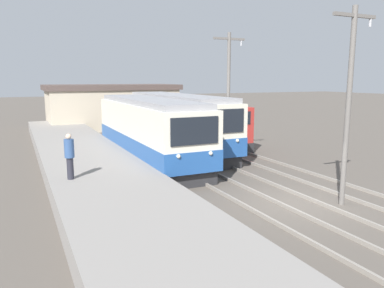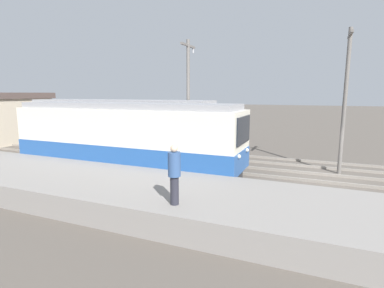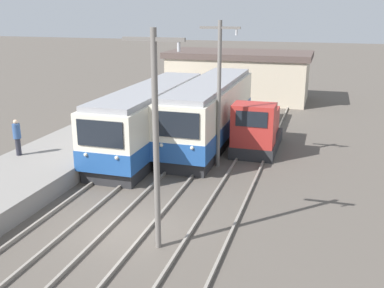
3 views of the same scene
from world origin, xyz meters
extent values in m
plane|color=#564F47|center=(0.00, 0.00, 0.00)|extent=(200.00, 200.00, 0.00)
cube|color=gray|center=(-6.25, 0.00, 0.43)|extent=(4.50, 54.00, 0.86)
cube|color=gray|center=(-3.32, 0.00, 0.07)|extent=(0.10, 60.00, 0.14)
cube|color=gray|center=(-1.88, 0.00, 0.07)|extent=(0.10, 60.00, 0.14)
cube|color=gray|center=(-0.52, 0.00, 0.07)|extent=(0.10, 60.00, 0.14)
cube|color=gray|center=(0.92, 0.00, 0.07)|extent=(0.10, 60.00, 0.14)
cube|color=gray|center=(2.48, 0.00, 0.07)|extent=(0.10, 60.00, 0.14)
cube|color=gray|center=(3.92, 0.00, 0.07)|extent=(0.10, 60.00, 0.14)
cube|color=#28282B|center=(-2.60, 9.46, 0.35)|extent=(2.58, 11.77, 0.70)
cube|color=silver|center=(-2.60, 9.46, 2.06)|extent=(2.80, 12.26, 2.72)
cube|color=#235199|center=(-2.60, 9.46, 1.19)|extent=(2.84, 12.30, 0.98)
cube|color=black|center=(-2.60, 3.30, 2.60)|extent=(2.24, 0.06, 1.20)
sphere|color=silver|center=(-3.37, 3.29, 1.57)|extent=(0.18, 0.18, 0.18)
sphere|color=silver|center=(-1.83, 3.29, 1.57)|extent=(0.18, 0.18, 0.18)
cube|color=#939399|center=(-2.60, 9.46, 3.56)|extent=(2.46, 11.77, 0.28)
cube|color=#28282B|center=(0.20, 11.92, 0.35)|extent=(2.58, 12.13, 0.70)
cube|color=silver|center=(0.20, 11.92, 2.10)|extent=(2.80, 12.64, 2.80)
cube|color=#235199|center=(0.20, 11.92, 1.20)|extent=(2.84, 12.68, 1.01)
cube|color=black|center=(0.20, 5.57, 2.66)|extent=(2.24, 0.06, 1.23)
sphere|color=silver|center=(-0.57, 5.56, 1.60)|extent=(0.18, 0.18, 0.18)
sphere|color=silver|center=(0.97, 5.56, 1.60)|extent=(0.18, 0.18, 0.18)
cube|color=#939399|center=(0.20, 11.92, 3.64)|extent=(2.46, 12.13, 0.28)
cube|color=#28282B|center=(3.20, 11.48, 0.35)|extent=(2.40, 5.02, 0.70)
cube|color=#B22D28|center=(3.20, 9.77, 1.85)|extent=(2.28, 1.61, 2.30)
cube|color=black|center=(3.20, 8.95, 2.36)|extent=(1.68, 0.04, 0.83)
cube|color=#B22D28|center=(3.20, 12.28, 1.40)|extent=(1.92, 3.31, 1.40)
cylinder|color=black|center=(3.20, 12.28, 2.35)|extent=(0.16, 0.16, 0.50)
cylinder|color=slate|center=(1.70, -0.87, 3.68)|extent=(0.20, 0.20, 7.37)
cube|color=slate|center=(1.70, -0.87, 7.02)|extent=(2.00, 0.12, 0.12)
cylinder|color=#B2B2B7|center=(2.50, -0.87, 6.82)|extent=(0.10, 0.10, 0.30)
cylinder|color=slate|center=(1.70, 7.80, 3.68)|extent=(0.20, 0.20, 7.37)
cube|color=slate|center=(1.70, 7.80, 7.02)|extent=(2.00, 0.12, 0.12)
cylinder|color=#B2B2B7|center=(2.50, 7.80, 6.82)|extent=(0.10, 0.10, 0.30)
cylinder|color=#282833|center=(-7.66, 4.18, 1.30)|extent=(0.26, 0.26, 0.88)
cylinder|color=#335184|center=(-7.66, 4.18, 2.10)|extent=(0.38, 0.38, 0.73)
sphere|color=beige|center=(-7.66, 4.18, 2.58)|extent=(0.22, 0.22, 0.22)
cube|color=beige|center=(-0.81, 26.00, 1.87)|extent=(12.00, 6.00, 3.75)
cube|color=#51423D|center=(-0.81, 26.00, 4.00)|extent=(12.60, 6.30, 0.50)
camera|label=1|loc=(-9.44, -10.95, 4.80)|focal=35.00mm
camera|label=2|loc=(-15.42, 0.34, 4.17)|focal=28.00mm
camera|label=3|loc=(6.80, -13.77, 7.91)|focal=42.00mm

